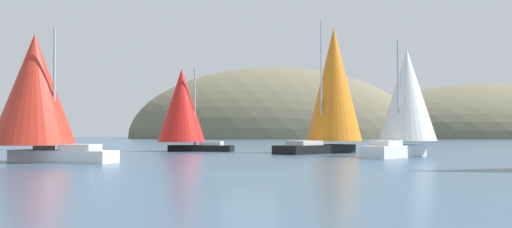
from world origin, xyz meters
name	(u,v)px	position (x,y,z in m)	size (l,w,h in m)	color
ground_plane	(252,174)	(0.00, 0.00, 0.00)	(360.00, 360.00, 0.00)	#385670
headland_center	(277,138)	(5.00, 135.00, 0.00)	(75.14, 44.00, 36.56)	#6B664C
headland_right	(490,138)	(60.00, 135.00, 0.00)	(75.21, 44.00, 28.28)	#6B664C
sailboat_white_mainsail	(409,100)	(11.11, 18.21, 4.10)	(7.03, 7.65, 8.35)	white
sailboat_orange_sail	(335,88)	(6.83, 26.55, 5.52)	(8.80, 9.05, 11.04)	black
sailboat_yellow_sail	(46,107)	(-20.63, 34.43, 4.24)	(4.72, 7.35, 8.51)	black
sailboat_scarlet_sail	(38,93)	(-12.92, 10.38, 4.13)	(8.54, 6.33, 7.96)	white
sailboat_red_spinnaker	(185,107)	(-6.46, 30.22, 4.05)	(7.50, 5.27, 7.65)	black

